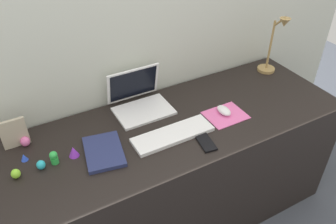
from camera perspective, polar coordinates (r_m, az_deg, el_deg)
The scene contains 17 objects.
ground_plane at distance 2.30m, azimuth 0.86°, elevation -16.59°, with size 6.00×6.00×0.00m, color #474C56.
back_wall at distance 2.02m, azimuth -4.12°, elevation 4.26°, with size 3.07×0.05×1.53m, color beige.
desk at distance 2.02m, azimuth 0.95°, elevation -10.26°, with size 1.87×0.66×0.74m, color black.
laptop at distance 1.86m, azimuth -4.88°, elevation 2.22°, with size 0.30×0.25×0.21m.
keyboard at distance 1.68m, azimuth 0.81°, elevation -3.79°, with size 0.41×0.13×0.02m, color white.
mousepad at distance 1.85m, azimuth 9.57°, elevation -0.52°, with size 0.21×0.17×0.00m, color pink.
mouse at distance 1.85m, azimuth 9.31°, elevation 0.25°, with size 0.06×0.10×0.03m, color white.
cell_phone at distance 1.66m, azimuth 6.33°, elevation -5.09°, with size 0.06×0.13×0.01m, color black.
desk_lamp at distance 2.22m, azimuth 17.28°, elevation 10.35°, with size 0.11×0.16×0.38m.
notebook_pad at distance 1.62m, azimuth -10.66°, elevation -6.50°, with size 0.17×0.24×0.02m, color navy.
picture_frame at distance 1.74m, azimuth -24.30°, elevation -3.26°, with size 0.12×0.02×0.15m, color #B2A58C.
toy_figurine_green at distance 1.61m, azimuth -18.50°, elevation -7.20°, with size 0.04×0.04×0.06m.
toy_figurine_blue at distance 1.69m, azimuth -22.90°, elevation -6.97°, with size 0.03×0.03×0.04m, color blue.
toy_figurine_lime at distance 1.61m, azimuth -24.05°, elevation -9.39°, with size 0.04×0.04×0.04m, color #8CDB33.
toy_figurine_pink at distance 1.76m, azimuth -22.73°, elevation -4.55°, with size 0.04×0.04×0.05m, color pink.
toy_figurine_cyan at distance 1.61m, azimuth -20.44°, elevation -8.27°, with size 0.04×0.04×0.04m, color #28B7CC.
toy_figurine_purple at distance 1.63m, azimuth -15.50°, elevation -6.36°, with size 0.05×0.05×0.05m, color purple.
Camera 1 is at (-0.70, -1.19, 1.84)m, focal length 36.53 mm.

